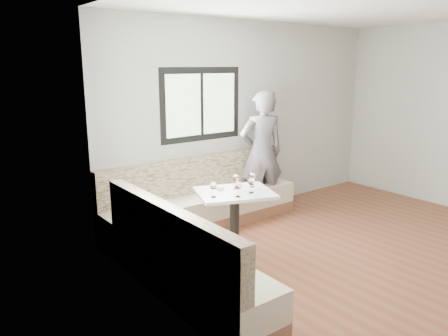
{
  "coord_description": "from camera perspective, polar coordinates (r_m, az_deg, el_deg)",
  "views": [
    {
      "loc": [
        -4.29,
        -2.45,
        2.19
      ],
      "look_at": [
        -1.26,
        1.51,
        1.0
      ],
      "focal_mm": 35.0,
      "sensor_mm": 36.0,
      "label": 1
    }
  ],
  "objects": [
    {
      "name": "wine_glass_b",
      "position": [
        4.93,
        1.86,
        -2.33
      ],
      "size": [
        0.08,
        0.08,
        0.19
      ],
      "color": "white",
      "rests_on": "table"
    },
    {
      "name": "wine_glass_c",
      "position": [
        5.09,
        3.6,
        -1.85
      ],
      "size": [
        0.08,
        0.08,
        0.19
      ],
      "color": "white",
      "rests_on": "table"
    },
    {
      "name": "olive_ramekin",
      "position": [
        5.24,
        -0.52,
        -2.61
      ],
      "size": [
        0.1,
        0.1,
        0.04
      ],
      "color": "white",
      "rests_on": "table"
    },
    {
      "name": "wine_glass_a",
      "position": [
        4.92,
        -1.4,
        -2.37
      ],
      "size": [
        0.08,
        0.08,
        0.19
      ],
      "color": "white",
      "rests_on": "table"
    },
    {
      "name": "room",
      "position": [
        4.97,
        21.38,
        3.52
      ],
      "size": [
        5.01,
        5.01,
        2.81
      ],
      "color": "brown",
      "rests_on": "ground"
    },
    {
      "name": "table",
      "position": [
        5.23,
        1.39,
        -4.97
      ],
      "size": [
        1.06,
        0.95,
        0.72
      ],
      "rotation": [
        0.0,
        0.0,
        -0.37
      ],
      "color": "black",
      "rests_on": "ground"
    },
    {
      "name": "wine_glass_d",
      "position": [
        5.24,
        1.56,
        -1.37
      ],
      "size": [
        0.08,
        0.08,
        0.19
      ],
      "color": "white",
      "rests_on": "table"
    },
    {
      "name": "banquette",
      "position": [
        5.23,
        -3.65,
        -7.38
      ],
      "size": [
        2.9,
        2.8,
        0.95
      ],
      "color": "brown",
      "rests_on": "ground"
    },
    {
      "name": "wine_glass_e",
      "position": [
        5.33,
        3.7,
        -1.15
      ],
      "size": [
        0.08,
        0.08,
        0.19
      ],
      "color": "white",
      "rests_on": "table"
    },
    {
      "name": "person",
      "position": [
        6.41,
        4.92,
        1.94
      ],
      "size": [
        0.77,
        0.62,
        1.83
      ],
      "primitive_type": "imported",
      "rotation": [
        0.0,
        0.0,
        2.84
      ],
      "color": "#5D575F",
      "rests_on": "ground"
    }
  ]
}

